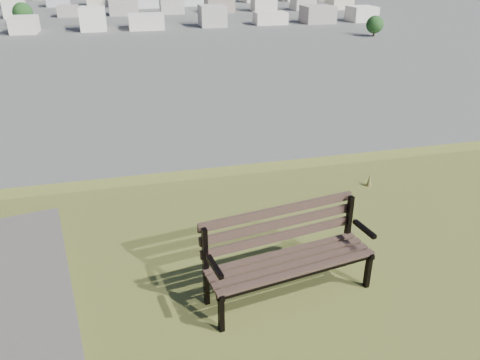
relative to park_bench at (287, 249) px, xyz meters
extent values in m
cube|color=#48332A|center=(0.04, -0.25, -0.08)|extent=(1.61, 0.33, 0.03)
cube|color=#48332A|center=(0.02, -0.14, -0.08)|extent=(1.61, 0.33, 0.03)
cube|color=#48332A|center=(0.01, -0.04, -0.08)|extent=(1.61, 0.33, 0.03)
cube|color=#48332A|center=(-0.01, 0.07, -0.08)|extent=(1.61, 0.33, 0.03)
cube|color=#48332A|center=(-0.02, 0.14, 0.06)|extent=(1.60, 0.29, 0.09)
cube|color=#48332A|center=(-0.03, 0.16, 0.19)|extent=(1.60, 0.29, 0.09)
cube|color=#48332A|center=(-0.03, 0.18, 0.32)|extent=(1.60, 0.29, 0.09)
cube|color=black|center=(-0.72, -0.39, -0.28)|extent=(0.05, 0.06, 0.39)
cube|color=black|center=(-0.78, -0.01, -0.06)|extent=(0.05, 0.06, 0.83)
cube|color=black|center=(-0.75, -0.22, -0.11)|extent=(0.12, 0.45, 0.04)
cube|color=black|center=(-0.74, -0.26, 0.12)|extent=(0.10, 0.33, 0.04)
cube|color=black|center=(0.81, -0.14, -0.28)|extent=(0.05, 0.06, 0.39)
cube|color=black|center=(0.74, 0.24, -0.06)|extent=(0.05, 0.06, 0.83)
cube|color=black|center=(0.78, 0.03, -0.11)|extent=(0.12, 0.45, 0.04)
cube|color=black|center=(0.78, -0.01, 0.12)|extent=(0.10, 0.33, 0.04)
cube|color=black|center=(0.04, -0.26, -0.12)|extent=(1.60, 0.29, 0.04)
cube|color=black|center=(-0.01, 0.08, -0.12)|extent=(1.60, 0.29, 0.04)
cone|color=brown|center=(1.90, 1.88, -0.39)|extent=(0.08, 0.08, 0.18)
cube|color=#B5B4B0|center=(24.75, 288.19, -22.68)|extent=(53.66, 31.08, 5.60)
cube|color=#A2948B|center=(-36.50, 198.68, -21.98)|extent=(11.00, 11.00, 7.00)
cube|color=#C0B099|center=(-12.50, 198.68, -21.98)|extent=(11.00, 11.00, 7.00)
cube|color=#B7B7BC|center=(11.50, 198.68, -21.98)|extent=(11.00, 11.00, 7.00)
cube|color=beige|center=(35.50, 198.68, -21.98)|extent=(11.00, 11.00, 7.00)
cube|color=gray|center=(59.50, 198.68, -21.98)|extent=(11.00, 11.00, 7.00)
cube|color=beige|center=(83.50, 198.68, -21.98)|extent=(11.00, 11.00, 7.00)
cube|color=#AEA89E|center=(107.50, 198.68, -21.98)|extent=(11.00, 11.00, 7.00)
cube|color=#B7B7BC|center=(-48.50, 248.68, -21.98)|extent=(11.00, 11.00, 7.00)
cube|color=beige|center=(-24.50, 248.68, -21.98)|extent=(11.00, 11.00, 7.00)
cube|color=gray|center=(-0.50, 248.68, -21.98)|extent=(11.00, 11.00, 7.00)
cube|color=beige|center=(23.50, 248.68, -21.98)|extent=(11.00, 11.00, 7.00)
cube|color=#AEA89E|center=(47.50, 248.68, -21.98)|extent=(11.00, 11.00, 7.00)
cube|color=white|center=(71.50, 248.68, -21.98)|extent=(11.00, 11.00, 7.00)
cube|color=#A2948B|center=(95.50, 248.68, -21.98)|extent=(11.00, 11.00, 7.00)
cube|color=#C0B099|center=(119.50, 248.68, -21.98)|extent=(11.00, 11.00, 7.00)
cube|color=beige|center=(-60.50, 298.68, -21.98)|extent=(11.00, 11.00, 7.00)
cube|color=#AEA89E|center=(-36.50, 298.68, -21.98)|extent=(11.00, 11.00, 7.00)
cylinder|color=#38251C|center=(89.50, 158.68, -24.43)|extent=(0.80, 0.80, 2.10)
sphere|color=#133616|center=(89.50, 158.68, -21.28)|extent=(6.30, 6.30, 6.30)
cylinder|color=#38251C|center=(-40.50, 218.68, -24.13)|extent=(0.80, 0.80, 2.70)
sphere|color=#133616|center=(-40.50, 218.68, -20.08)|extent=(8.10, 8.10, 8.10)
cylinder|color=#38251C|center=(129.50, 278.68, -24.50)|extent=(0.80, 0.80, 1.95)
cylinder|color=#38251C|center=(39.50, 298.68, -24.43)|extent=(0.80, 0.80, 2.10)
camera|label=1|loc=(-1.31, -3.47, 2.52)|focal=35.00mm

